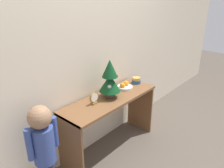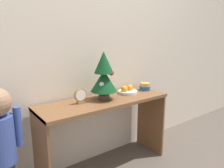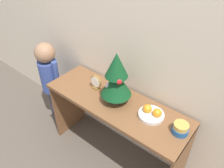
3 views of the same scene
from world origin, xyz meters
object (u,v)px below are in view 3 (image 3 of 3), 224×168
mini_tree (117,79)px  fruit_bowl (152,113)px  singing_bowl (180,129)px  desk_clock (96,83)px  child_figure (49,73)px

mini_tree → fruit_bowl: (0.30, 0.03, -0.20)m
fruit_bowl → singing_bowl: fruit_bowl is taller
fruit_bowl → desk_clock: desk_clock is taller
child_figure → desk_clock: bearing=2.1°
fruit_bowl → singing_bowl: bearing=-3.0°
mini_tree → desk_clock: 0.29m
mini_tree → child_figure: (-0.89, -0.01, -0.32)m
mini_tree → child_figure: bearing=-179.7°
fruit_bowl → child_figure: (-1.19, -0.04, -0.12)m
singing_bowl → desk_clock: bearing=-179.9°
fruit_bowl → child_figure: bearing=-178.2°
fruit_bowl → desk_clock: size_ratio=1.46×
desk_clock → singing_bowl: bearing=0.1°
fruit_bowl → child_figure: 1.20m
mini_tree → desk_clock: bearing=175.6°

